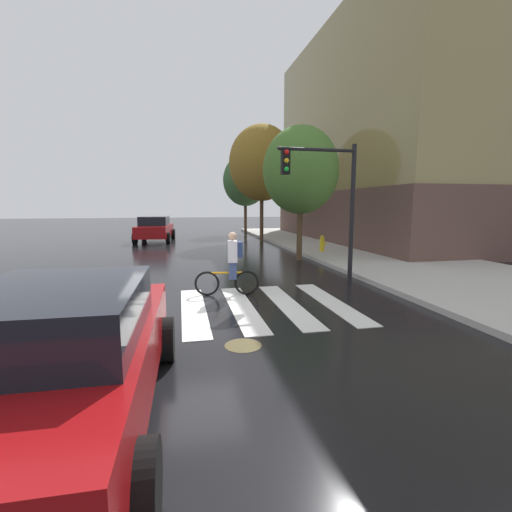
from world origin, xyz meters
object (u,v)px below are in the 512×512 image
cyclist (231,264)px  street_tree_mid (262,163)px  manhole_cover (243,345)px  traffic_light_near (328,189)px  fire_hydrant (322,243)px  sedan_near (63,355)px  street_tree_far (245,180)px  street_tree_near (301,170)px  sedan_mid (155,229)px

cyclist → street_tree_mid: 14.66m
manhole_cover → traffic_light_near: size_ratio=0.15×
fire_hydrant → street_tree_mid: (-1.49, 6.61, 4.47)m
manhole_cover → street_tree_mid: street_tree_mid is taller
sedan_near → street_tree_far: bearing=75.3°
traffic_light_near → street_tree_mid: bearing=86.2°
cyclist → fire_hydrant: (5.40, 6.89, -0.31)m
sedan_near → traffic_light_near: (5.64, 6.27, 2.04)m
sedan_near → cyclist: cyclist is taller
traffic_light_near → street_tree_far: 18.84m
sedan_near → fire_hydrant: bearing=56.8°
street_tree_near → street_tree_mid: bearing=88.7°
manhole_cover → street_tree_mid: 18.17m
traffic_light_near → street_tree_far: size_ratio=0.65×
traffic_light_near → street_tree_mid: (0.83, 12.49, 2.14)m
fire_hydrant → street_tree_near: bearing=-138.3°
manhole_cover → cyclist: size_ratio=0.38×
cyclist → street_tree_far: (3.99, 19.77, 3.49)m
sedan_near → street_tree_near: street_tree_near is taller
traffic_light_near → fire_hydrant: (2.32, 5.88, -2.33)m
sedan_mid → sedan_near: bearing=-89.0°
sedan_near → street_tree_near: size_ratio=0.82×
traffic_light_near → street_tree_near: (0.64, 4.39, 0.95)m
cyclist → fire_hydrant: bearing=51.9°
manhole_cover → cyclist: cyclist is taller
street_tree_far → cyclist: bearing=-101.4°
sedan_near → cyclist: 5.85m
sedan_near → traffic_light_near: 8.68m
cyclist → sedan_near: bearing=-115.9°
sedan_near → street_tree_far: (6.54, 25.04, 3.51)m
sedan_near → cyclist: size_ratio=2.72×
sedan_mid → street_tree_near: street_tree_near is taller
street_tree_far → traffic_light_near: bearing=-92.8°
fire_hydrant → street_tree_mid: 8.12m
sedan_near → street_tree_mid: size_ratio=0.63×
manhole_cover → sedan_near: size_ratio=0.14×
sedan_near → street_tree_mid: 20.28m
fire_hydrant → street_tree_near: size_ratio=0.14×
cyclist → street_tree_far: bearing=78.6°
manhole_cover → sedan_mid: size_ratio=0.13×
sedan_mid → street_tree_mid: bearing=-11.4°
sedan_near → sedan_mid: (-0.35, 20.13, 0.03)m
sedan_mid → manhole_cover: bearing=-81.9°
cyclist → street_tree_mid: (3.91, 13.50, 4.16)m
manhole_cover → street_tree_near: size_ratio=0.11×
street_tree_near → street_tree_mid: (0.18, 8.10, 1.19)m
cyclist → traffic_light_near: size_ratio=0.41×
sedan_mid → cyclist: bearing=-78.9°
sedan_near → street_tree_mid: (6.47, 18.76, 4.18)m
sedan_mid → street_tree_mid: street_tree_mid is taller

